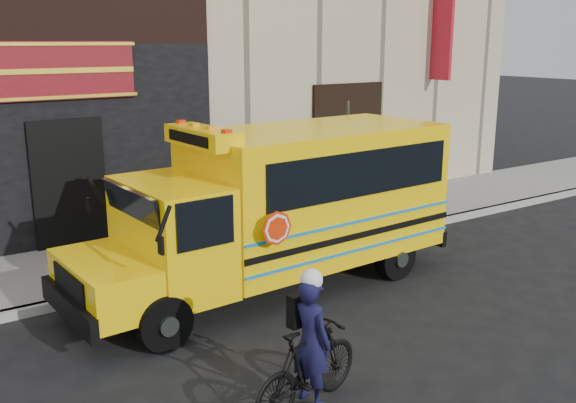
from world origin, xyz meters
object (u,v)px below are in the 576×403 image
(sign_pole, at_px, (347,164))
(bicycle, at_px, (307,368))
(school_bus, at_px, (286,202))
(cyclist, at_px, (311,345))

(sign_pole, bearing_deg, bicycle, -132.65)
(school_bus, relative_size, bicycle, 3.99)
(school_bus, bearing_deg, bicycle, -120.01)
(sign_pole, relative_size, bicycle, 1.70)
(bicycle, height_order, cyclist, cyclist)
(bicycle, bearing_deg, sign_pole, -56.42)
(sign_pole, distance_m, bicycle, 6.86)
(bicycle, relative_size, cyclist, 1.12)
(bicycle, bearing_deg, school_bus, -43.77)
(sign_pole, distance_m, cyclist, 6.77)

